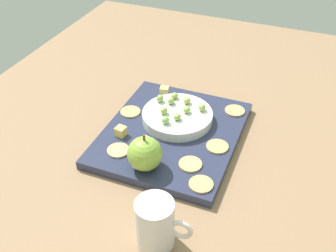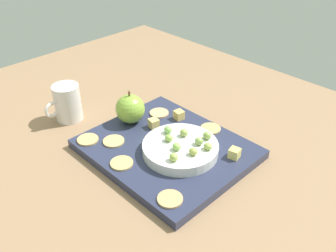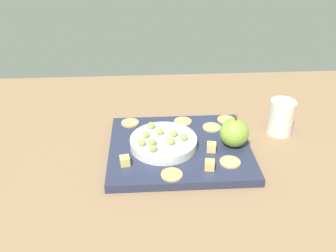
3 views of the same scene
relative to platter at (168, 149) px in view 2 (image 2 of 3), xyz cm
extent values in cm
cube|color=#916F50|center=(-0.33, 2.87, -3.49)|extent=(137.67, 102.68, 4.98)
cube|color=#2B304B|center=(0.00, 0.00, 0.00)|extent=(33.62, 28.56, 1.99)
cylinder|color=silver|center=(3.56, 0.22, 2.10)|extent=(15.97, 15.97, 2.21)
sphere|color=#88B13B|center=(-13.18, 0.67, 4.44)|extent=(6.90, 6.90, 6.90)
cylinder|color=brown|center=(-13.18, 0.67, 8.49)|extent=(0.50, 0.50, 1.20)
cube|color=#F2C968|center=(-5.99, 9.70, 2.04)|extent=(2.41, 2.41, 2.08)
cube|color=#E3D16D|center=(12.48, 7.03, 2.04)|extent=(2.44, 2.44, 2.08)
cube|color=#EDCC73|center=(-7.54, 2.66, 2.04)|extent=(2.44, 2.44, 2.08)
cylinder|color=tan|center=(-9.36, -7.45, 1.20)|extent=(4.69, 4.69, 0.40)
cylinder|color=tan|center=(-10.95, 7.83, 1.20)|extent=(4.69, 4.69, 0.40)
cylinder|color=tan|center=(-2.16, -10.93, 1.20)|extent=(4.69, 4.69, 0.40)
cylinder|color=tan|center=(11.86, -11.09, 1.20)|extent=(4.69, 4.69, 0.40)
cylinder|color=tan|center=(-13.85, -11.14, 1.20)|extent=(4.69, 4.69, 0.40)
cylinder|color=tan|center=(2.39, 11.52, 1.20)|extent=(4.69, 4.69, 0.40)
ellipsoid|color=#9FAD4D|center=(7.79, -0.54, 3.98)|extent=(1.80, 1.62, 1.53)
ellipsoid|color=#8FAF5A|center=(6.30, 2.55, 4.02)|extent=(1.80, 1.62, 1.62)
ellipsoid|color=#90C255|center=(4.34, -1.73, 3.98)|extent=(1.80, 1.62, 1.54)
ellipsoid|color=#91AC53|center=(6.20, 5.54, 4.07)|extent=(1.80, 1.62, 1.71)
ellipsoid|color=#99AE54|center=(2.02, 3.33, 4.04)|extent=(1.80, 1.62, 1.67)
ellipsoid|color=#9FBE55|center=(6.36, -4.65, 4.04)|extent=(1.80, 1.62, 1.66)
ellipsoid|color=#89C35D|center=(-1.15, 1.22, 4.04)|extent=(1.80, 1.62, 1.65)
ellipsoid|color=#90B74D|center=(1.03, -0.68, 3.95)|extent=(1.80, 1.62, 1.48)
ellipsoid|color=#95AF4F|center=(8.71, 3.23, 3.93)|extent=(1.80, 1.62, 1.45)
cylinder|color=silver|center=(-27.33, -7.49, 3.60)|extent=(6.49, 6.49, 9.18)
torus|color=silver|center=(-26.98, -11.92, 3.60)|extent=(1.11, 4.05, 4.00)
camera|label=1|loc=(-66.59, -25.44, 56.79)|focal=43.69mm
camera|label=2|loc=(45.59, -44.79, 48.42)|focal=39.31mm
camera|label=3|loc=(6.98, 72.73, 49.72)|focal=38.95mm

